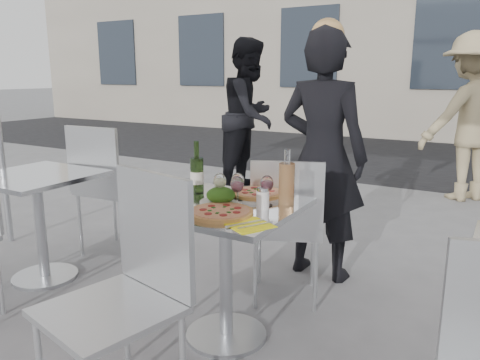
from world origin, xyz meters
The scene contains 22 objects.
ground centered at (0.00, 0.00, 0.00)m, with size 80.00×80.00×0.00m, color slate.
street_asphalt centered at (0.00, 6.50, 0.00)m, with size 24.00×5.00×0.00m, color black.
main_table centered at (0.00, 0.00, 0.54)m, with size 0.72×0.72×0.75m.
side_table_left centered at (-1.50, 0.00, 0.54)m, with size 0.72×0.72×0.75m.
chair_far centered at (0.12, 0.51, 0.55)m, with size 0.56×0.57×0.92m.
chair_near centered at (-0.02, -0.69, 0.61)m, with size 0.56×0.57×1.02m.
side_chair_lfar centered at (-1.40, 0.53, 0.61)m, with size 0.51×0.52×1.03m.
woman_diner centered at (0.13, 1.04, 0.85)m, with size 0.62×0.41×1.71m, color black.
pedestrian_a centered at (-1.54, 3.06, 0.91)m, with size 0.89×0.69×1.83m, color black.
pedestrian_b centered at (0.83, 3.85, 0.93)m, with size 1.20×0.69×1.86m, color tan.
pizza_near centered at (0.07, -0.16, 0.76)m, with size 0.31×0.31×0.02m.
pizza_far centered at (0.07, 0.22, 0.77)m, with size 0.32×0.32×0.03m.
salad_plate centered at (-0.03, 0.01, 0.79)m, with size 0.22×0.22×0.09m.
wine_bottle centered at (-0.26, 0.12, 0.86)m, with size 0.07×0.07×0.29m.
carafe centered at (0.28, 0.13, 0.87)m, with size 0.08×0.08×0.29m.
sugar_shaker centered at (0.20, 0.03, 0.80)m, with size 0.06×0.06×0.11m.
wineglass_white_a centered at (-0.05, 0.02, 0.86)m, with size 0.07×0.07×0.16m.
wineglass_white_b centered at (0.03, 0.07, 0.86)m, with size 0.07×0.07×0.16m.
wineglass_red_a centered at (0.07, 0.00, 0.86)m, with size 0.07×0.07×0.16m.
wineglass_red_b centered at (0.19, 0.09, 0.86)m, with size 0.07×0.07×0.16m.
napkin_left centered at (-0.25, -0.19, 0.75)m, with size 0.21×0.21×0.01m.
napkin_right centered at (0.27, -0.23, 0.75)m, with size 0.24×0.24×0.01m.
Camera 1 is at (1.22, -1.96, 1.40)m, focal length 35.00 mm.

